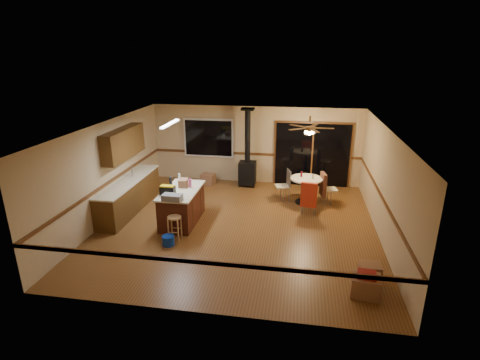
% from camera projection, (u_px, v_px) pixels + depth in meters
% --- Properties ---
extents(floor, '(7.00, 7.00, 0.00)m').
position_uv_depth(floor, '(238.00, 225.00, 9.76)').
color(floor, brown).
rests_on(floor, ground).
extents(ceiling, '(7.00, 7.00, 0.00)m').
position_uv_depth(ceiling, '(238.00, 127.00, 8.91)').
color(ceiling, silver).
rests_on(ceiling, ground).
extents(wall_back, '(7.00, 0.00, 7.00)m').
position_uv_depth(wall_back, '(255.00, 145.00, 12.60)').
color(wall_back, tan).
rests_on(wall_back, ground).
extents(wall_front, '(7.00, 0.00, 7.00)m').
position_uv_depth(wall_front, '(202.00, 247.00, 6.07)').
color(wall_front, tan).
rests_on(wall_front, ground).
extents(wall_left, '(0.00, 7.00, 7.00)m').
position_uv_depth(wall_left, '(107.00, 171.00, 9.87)').
color(wall_left, tan).
rests_on(wall_left, ground).
extents(wall_right, '(0.00, 7.00, 7.00)m').
position_uv_depth(wall_right, '(385.00, 186.00, 8.80)').
color(wall_right, tan).
rests_on(wall_right, ground).
extents(chair_rail, '(7.00, 7.00, 0.08)m').
position_uv_depth(chair_rail, '(238.00, 189.00, 9.43)').
color(chair_rail, '#553015').
rests_on(chair_rail, ground).
extents(window, '(1.72, 0.10, 1.32)m').
position_uv_depth(window, '(209.00, 138.00, 12.73)').
color(window, black).
rests_on(window, ground).
extents(sliding_door, '(2.52, 0.10, 2.10)m').
position_uv_depth(sliding_door, '(312.00, 155.00, 12.34)').
color(sliding_door, black).
rests_on(sliding_door, ground).
extents(lower_cabinets, '(0.60, 3.00, 0.86)m').
position_uv_depth(lower_cabinets, '(130.00, 196.00, 10.57)').
color(lower_cabinets, '#513314').
rests_on(lower_cabinets, ground).
extents(countertop, '(0.64, 3.04, 0.04)m').
position_uv_depth(countertop, '(128.00, 181.00, 10.42)').
color(countertop, beige).
rests_on(countertop, lower_cabinets).
extents(upper_cabinets, '(0.35, 2.00, 0.80)m').
position_uv_depth(upper_cabinets, '(123.00, 143.00, 10.30)').
color(upper_cabinets, '#513314').
rests_on(upper_cabinets, ground).
extents(kitchen_island, '(0.88, 1.68, 0.90)m').
position_uv_depth(kitchen_island, '(182.00, 206.00, 9.84)').
color(kitchen_island, '#441B11').
rests_on(kitchen_island, ground).
extents(wood_stove, '(0.55, 0.50, 2.52)m').
position_uv_depth(wood_stove, '(247.00, 165.00, 12.39)').
color(wood_stove, black).
rests_on(wood_stove, ground).
extents(ceiling_fan, '(0.24, 0.24, 0.55)m').
position_uv_depth(ceiling_fan, '(309.00, 130.00, 10.49)').
color(ceiling_fan, brown).
rests_on(ceiling_fan, ceiling).
extents(fluorescent_strip, '(0.10, 1.20, 0.04)m').
position_uv_depth(fluorescent_strip, '(170.00, 124.00, 9.47)').
color(fluorescent_strip, white).
rests_on(fluorescent_strip, ceiling).
extents(toolbox_grey, '(0.49, 0.29, 0.15)m').
position_uv_depth(toolbox_grey, '(172.00, 197.00, 8.99)').
color(toolbox_grey, slate).
rests_on(toolbox_grey, kitchen_island).
extents(toolbox_black, '(0.37, 0.20, 0.20)m').
position_uv_depth(toolbox_black, '(168.00, 190.00, 9.36)').
color(toolbox_black, black).
rests_on(toolbox_black, kitchen_island).
extents(toolbox_yellow_lid, '(0.34, 0.18, 0.03)m').
position_uv_depth(toolbox_yellow_lid, '(167.00, 186.00, 9.32)').
color(toolbox_yellow_lid, gold).
rests_on(toolbox_yellow_lid, toolbox_black).
extents(box_on_island, '(0.25, 0.32, 0.20)m').
position_uv_depth(box_on_island, '(183.00, 183.00, 9.90)').
color(box_on_island, brown).
rests_on(box_on_island, kitchen_island).
extents(bottle_dark, '(0.10, 0.10, 0.28)m').
position_uv_depth(bottle_dark, '(171.00, 182.00, 9.82)').
color(bottle_dark, black).
rests_on(bottle_dark, kitchen_island).
extents(bottle_pink, '(0.07, 0.07, 0.22)m').
position_uv_depth(bottle_pink, '(190.00, 183.00, 9.85)').
color(bottle_pink, '#D84C8C').
rests_on(bottle_pink, kitchen_island).
extents(bottle_white, '(0.09, 0.09, 0.20)m').
position_uv_depth(bottle_white, '(179.00, 177.00, 10.37)').
color(bottle_white, white).
rests_on(bottle_white, kitchen_island).
extents(bar_stool, '(0.34, 0.34, 0.58)m').
position_uv_depth(bar_stool, '(175.00, 228.00, 8.98)').
color(bar_stool, tan).
rests_on(bar_stool, floor).
extents(blue_bucket, '(0.35, 0.35, 0.24)m').
position_uv_depth(blue_bucket, '(168.00, 240.00, 8.73)').
color(blue_bucket, '#0B309F').
rests_on(blue_bucket, floor).
extents(dining_table, '(0.94, 0.94, 0.78)m').
position_uv_depth(dining_table, '(306.00, 186.00, 11.04)').
color(dining_table, black).
rests_on(dining_table, ground).
extents(glass_red, '(0.08, 0.08, 0.16)m').
position_uv_depth(glass_red, '(301.00, 174.00, 11.05)').
color(glass_red, '#590C14').
rests_on(glass_red, dining_table).
extents(glass_cream, '(0.07, 0.07, 0.15)m').
position_uv_depth(glass_cream, '(313.00, 176.00, 10.86)').
color(glass_cream, beige).
rests_on(glass_cream, dining_table).
extents(chair_left, '(0.50, 0.50, 0.51)m').
position_uv_depth(chair_left, '(286.00, 182.00, 11.23)').
color(chair_left, '#BFB58E').
rests_on(chair_left, ground).
extents(chair_near, '(0.48, 0.51, 0.70)m').
position_uv_depth(chair_near, '(309.00, 195.00, 10.18)').
color(chair_near, '#BFB58E').
rests_on(chair_near, ground).
extents(chair_right, '(0.53, 0.50, 0.70)m').
position_uv_depth(chair_right, '(324.00, 185.00, 10.95)').
color(chair_right, '#BFB58E').
rests_on(chair_right, ground).
extents(box_under_window, '(0.51, 0.44, 0.36)m').
position_uv_depth(box_under_window, '(208.00, 179.00, 12.75)').
color(box_under_window, brown).
rests_on(box_under_window, floor).
extents(box_corner_a, '(0.57, 0.49, 0.39)m').
position_uv_depth(box_corner_a, '(365.00, 286.00, 6.92)').
color(box_corner_a, brown).
rests_on(box_corner_a, floor).
extents(box_corner_b, '(0.41, 0.36, 0.33)m').
position_uv_depth(box_corner_b, '(370.00, 272.00, 7.41)').
color(box_corner_b, brown).
rests_on(box_corner_b, floor).
extents(box_small_red, '(0.36, 0.31, 0.09)m').
position_uv_depth(box_small_red, '(367.00, 275.00, 6.84)').
color(box_small_red, maroon).
rests_on(box_small_red, box_corner_a).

